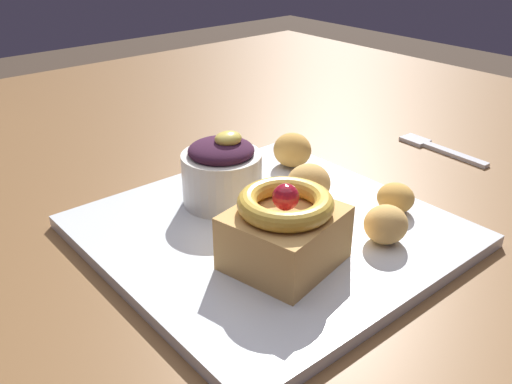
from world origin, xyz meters
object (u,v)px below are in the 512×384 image
Objects in this scene: fritter_back at (292,150)px; front_plate at (270,231)px; cake_slice at (285,229)px; fork at (436,148)px; berry_ramekin at (222,172)px; fritter_front at (308,184)px; fritter_extra at (396,198)px; fritter_middle at (386,224)px.

front_plate is at bearing -141.98° from fritter_back.
fork is at bearing 12.42° from cake_slice.
front_plate is 0.08m from berry_ramekin.
fritter_front is (0.06, -0.06, -0.01)m from berry_ramekin.
fritter_back is (0.11, 0.09, 0.03)m from front_plate.
fritter_extra is (0.00, -0.15, -0.01)m from fritter_back.
berry_ramekin reaches higher than fork.
fritter_extra is at bearing -89.26° from fritter_back.
berry_ramekin is at bearing -170.51° from fritter_back.
fritter_middle is 0.18m from fritter_back.
fritter_extra is at bearing 114.76° from fork.
fritter_front is at bearing 128.21° from fritter_extra.
fritter_back is 0.15m from fritter_extra.
front_plate is at bearing 59.82° from cake_slice.
fritter_middle is (0.09, -0.03, -0.02)m from cake_slice.
cake_slice is 0.20m from fritter_back.
fritter_extra is at bearing -26.97° from front_plate.
cake_slice reaches higher than fritter_front.
fritter_middle is 0.27m from fork.
fritter_back is at bearing 56.45° from fritter_front.
fritter_front is at bearing -42.13° from berry_ramekin.
cake_slice is at bearing 178.27° from fritter_extra.
fritter_extra is (0.05, 0.03, -0.00)m from fritter_middle.
berry_ramekin is at bearing 133.06° from fritter_extra.
fritter_front reaches higher than front_plate.
berry_ramekin is (-0.00, 0.07, 0.04)m from front_plate.
fork is (0.31, -0.05, -0.04)m from berry_ramekin.
berry_ramekin is 1.79× the size of fritter_back.
cake_slice is (-0.03, -0.05, 0.04)m from front_plate.
fritter_front is at bearing 34.70° from cake_slice.
fritter_front is 1.27× the size of fritter_extra.
fritter_middle reaches higher than front_plate.
fritter_front reaches higher than fritter_extra.
cake_slice is 0.10m from fritter_middle.
berry_ramekin is 0.17m from fritter_middle.
fork is (0.34, 0.08, -0.04)m from cake_slice.
berry_ramekin is 1.99× the size of fritter_middle.
fritter_back reaches higher than front_plate.
fritter_extra is at bearing -51.79° from fritter_front.
fritter_extra is at bearing 28.66° from fritter_middle.
berry_ramekin is at bearing 93.33° from front_plate.
front_plate is 8.33× the size of fritter_extra.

